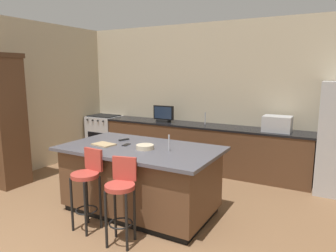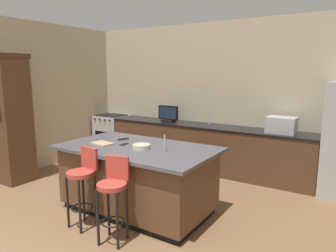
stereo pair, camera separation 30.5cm
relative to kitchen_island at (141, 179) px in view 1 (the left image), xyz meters
name	(u,v)px [view 1 (the left image)]	position (x,y,z in m)	size (l,w,h in m)	color
wall_back	(212,96)	(0.07, 2.55, 0.99)	(6.46, 0.12, 2.93)	beige
wall_left	(19,98)	(-2.96, 0.30, 0.99)	(0.12, 4.91, 2.93)	beige
counter_back	(200,147)	(-0.02, 2.17, -0.02)	(4.24, 0.62, 0.92)	brown
kitchen_island	(141,179)	(0.00, 0.00, 0.00)	(2.19, 1.26, 0.93)	black
range_oven	(105,135)	(-2.50, 2.17, -0.01)	(0.71, 0.63, 0.94)	#B7BABF
cabinet_tower	(4,118)	(-2.63, -0.25, 0.70)	(0.63, 0.57, 2.26)	brown
microwave	(277,124)	(1.44, 2.17, 0.58)	(0.48, 0.36, 0.28)	#B7BABF
tv_monitor	(163,115)	(-0.84, 2.12, 0.60)	(0.46, 0.16, 0.34)	black
sink_faucet_back	(205,118)	(0.04, 2.27, 0.56)	(0.02, 0.02, 0.24)	#B2B2B7
sink_faucet_island	(169,143)	(0.46, 0.00, 0.57)	(0.02, 0.02, 0.22)	#B2B2B7
bar_stool_left	(87,182)	(-0.29, -0.74, 0.14)	(0.34, 0.35, 1.02)	#B23D33
bar_stool_right	(121,193)	(0.28, -0.80, 0.13)	(0.35, 0.37, 1.00)	#B23D33
fruit_bowl	(145,147)	(0.12, -0.07, 0.49)	(0.24, 0.24, 0.06)	beige
cell_phone	(126,145)	(-0.24, 0.00, 0.46)	(0.07, 0.15, 0.01)	black
tv_remote	(124,140)	(-0.46, 0.24, 0.47)	(0.04, 0.17, 0.02)	black
cutting_board	(104,144)	(-0.52, -0.15, 0.47)	(0.31, 0.22, 0.02)	tan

